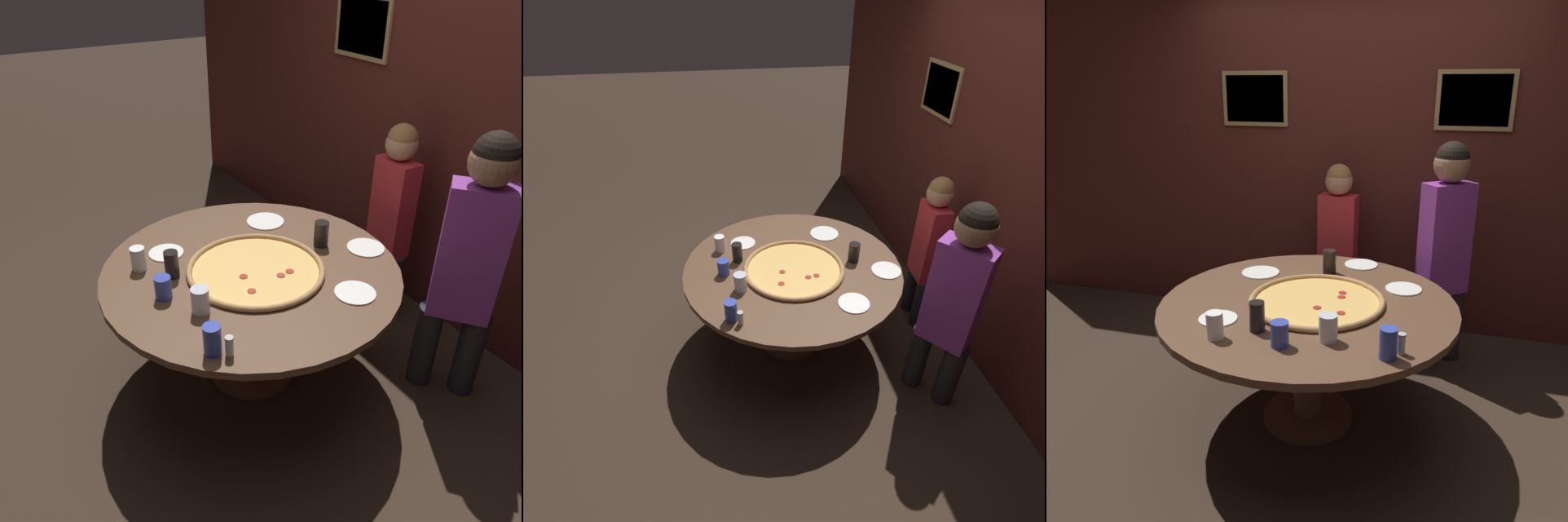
{
  "view_description": "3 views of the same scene",
  "coord_description": "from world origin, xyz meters",
  "views": [
    {
      "loc": [
        1.98,
        -1.17,
        2.22
      ],
      "look_at": [
        0.06,
        0.03,
        0.8
      ],
      "focal_mm": 35.0,
      "sensor_mm": 36.0,
      "label": 1
    },
    {
      "loc": [
        2.39,
        -0.49,
        2.5
      ],
      "look_at": [
        -0.02,
        -0.06,
        0.78
      ],
      "focal_mm": 28.0,
      "sensor_mm": 36.0,
      "label": 2
    },
    {
      "loc": [
        0.68,
        -2.43,
        1.85
      ],
      "look_at": [
        -0.01,
        0.03,
        0.96
      ],
      "focal_mm": 35.0,
      "sensor_mm": 36.0,
      "label": 3
    }
  ],
  "objects": [
    {
      "name": "white_plate_far_back",
      "position": [
        -0.41,
        0.35,
        0.74
      ],
      "size": [
        0.23,
        0.23,
        0.01
      ],
      "primitive_type": "cylinder",
      "color": "white",
      "rests_on": "dining_table"
    },
    {
      "name": "white_plate_beside_cup",
      "position": [
        0.17,
        0.66,
        0.74
      ],
      "size": [
        0.21,
        0.21,
        0.01
      ],
      "primitive_type": "cylinder",
      "color": "white",
      "rests_on": "dining_table"
    },
    {
      "name": "back_wall",
      "position": [
        0.0,
        1.4,
        1.3
      ],
      "size": [
        6.4,
        0.08,
        2.6
      ],
      "color": "#4C1E19",
      "rests_on": "ground_plane"
    },
    {
      "name": "condiment_shaker",
      "position": [
        0.54,
        -0.43,
        0.79
      ],
      "size": [
        0.04,
        0.04,
        0.1
      ],
      "color": "silver",
      "rests_on": "dining_table"
    },
    {
      "name": "drink_cup_centre_back",
      "position": [
        -0.3,
        -0.52,
        0.8
      ],
      "size": [
        0.08,
        0.08,
        0.13
      ],
      "primitive_type": "cylinder",
      "color": "white",
      "rests_on": "dining_table"
    },
    {
      "name": "drink_cup_front_edge",
      "position": [
        0.49,
        -0.48,
        0.81
      ],
      "size": [
        0.08,
        0.08,
        0.14
      ],
      "primitive_type": "cylinder",
      "color": "#384CB7",
      "rests_on": "dining_table"
    },
    {
      "name": "diner_side_left",
      "position": [
        0.69,
        0.88,
        0.87
      ],
      "size": [
        0.38,
        0.34,
        1.53
      ],
      "rotation": [
        0.0,
        0.0,
        -2.48
      ],
      "color": "#232328",
      "rests_on": "ground_plane"
    },
    {
      "name": "ground_plane",
      "position": [
        0.0,
        0.0,
        0.0
      ],
      "size": [
        24.0,
        24.0,
        0.0
      ],
      "primitive_type": "plane",
      "color": "#38281E"
    },
    {
      "name": "white_plate_left_side",
      "position": [
        0.48,
        0.32,
        0.74
      ],
      "size": [
        0.21,
        0.21,
        0.01
      ],
      "primitive_type": "cylinder",
      "color": "white",
      "rests_on": "dining_table"
    },
    {
      "name": "white_plate_right_side",
      "position": [
        -0.38,
        -0.33,
        0.74
      ],
      "size": [
        0.19,
        0.19,
        0.01
      ],
      "primitive_type": "cylinder",
      "color": "white",
      "rests_on": "dining_table"
    },
    {
      "name": "giant_pizza",
      "position": [
        0.05,
        0.0,
        0.75
      ],
      "size": [
        0.74,
        0.74,
        0.03
      ],
      "color": "#EAB75B",
      "rests_on": "dining_table"
    },
    {
      "name": "drink_cup_by_shaker",
      "position": [
        0.21,
        -0.4,
        0.8
      ],
      "size": [
        0.09,
        0.09,
        0.13
      ],
      "primitive_type": "cylinder",
      "color": "silver",
      "rests_on": "dining_table"
    },
    {
      "name": "drink_cup_near_right",
      "position": [
        -0.14,
        -0.39,
        0.81
      ],
      "size": [
        0.08,
        0.08,
        0.15
      ],
      "primitive_type": "cylinder",
      "color": "black",
      "rests_on": "dining_table"
    },
    {
      "name": "drink_cup_beside_pizza",
      "position": [
        0.01,
        -0.51,
        0.8
      ],
      "size": [
        0.08,
        0.08,
        0.12
      ],
      "primitive_type": "cylinder",
      "color": "#384CB7",
      "rests_on": "dining_table"
    },
    {
      "name": "diner_centre_back",
      "position": [
        -0.08,
        1.11,
        0.75
      ],
      "size": [
        0.34,
        0.2,
        1.32
      ],
      "rotation": [
        0.0,
        0.0,
        3.07
      ],
      "color": "#232328",
      "rests_on": "ground_plane"
    },
    {
      "name": "drink_cup_near_left",
      "position": [
        0.01,
        0.46,
        0.81
      ],
      "size": [
        0.08,
        0.08,
        0.15
      ],
      "primitive_type": "cylinder",
      "color": "black",
      "rests_on": "dining_table"
    },
    {
      "name": "dining_table",
      "position": [
        0.0,
        0.0,
        0.61
      ],
      "size": [
        1.6,
        1.6,
        0.74
      ],
      "color": "brown",
      "rests_on": "ground_plane"
    }
  ]
}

